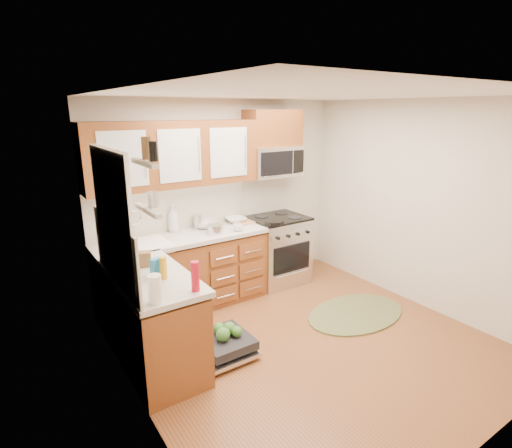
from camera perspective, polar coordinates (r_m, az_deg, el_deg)
floor at (r=4.44m, az=7.25°, el=-16.34°), size 3.50×3.50×0.00m
ceiling at (r=3.76m, az=8.65°, el=17.88°), size 3.50×3.50×0.00m
wall_back at (r=5.31m, az=-4.78°, el=3.80°), size 3.50×0.04×2.50m
wall_front at (r=2.95m, az=31.38°, el=-8.73°), size 3.50×0.04×2.50m
wall_left at (r=3.10m, az=-17.24°, el=-5.88°), size 0.04×3.50×2.50m
wall_right at (r=5.22m, az=22.41°, el=2.44°), size 0.04×3.50×2.50m
base_cabinet_back at (r=4.99m, az=-10.16°, el=-7.15°), size 2.05×0.60×0.85m
base_cabinet_left at (r=3.98m, az=-14.34°, el=-13.72°), size 0.60×1.25×0.85m
countertop_back at (r=4.82m, az=-10.39°, el=-1.99°), size 2.07×0.64×0.05m
countertop_left at (r=3.78m, az=-14.69°, el=-7.39°), size 0.64×1.27×0.05m
backsplash_back at (r=5.00m, az=-11.94°, el=2.28°), size 2.05×0.02×0.57m
backsplash_left at (r=3.59m, az=-19.46°, el=-3.73°), size 0.02×1.25×0.57m
upper_cabinets at (r=4.74m, az=-11.66°, el=9.73°), size 2.05×0.35×0.75m
cabinet_over_mw at (r=5.41m, az=2.40°, el=13.54°), size 0.76×0.35×0.47m
range at (r=5.62m, az=3.09°, el=-3.69°), size 0.76×0.64×0.95m
microwave at (r=5.43m, az=2.51°, el=8.94°), size 0.76×0.38×0.40m
sink at (r=4.66m, az=-16.14°, el=-4.29°), size 0.62×0.50×0.26m
dishwasher at (r=4.17m, az=-4.93°, el=-16.96°), size 0.70×0.60×0.20m
window at (r=3.47m, az=-19.87°, el=1.45°), size 0.03×1.05×1.05m
window_blind at (r=3.42m, az=-19.99°, el=6.87°), size 0.02×0.96×0.40m
shelf_upper at (r=2.58m, az=-15.73°, el=8.39°), size 0.04×0.40×0.03m
shelf_lower at (r=2.63m, az=-15.24°, el=1.92°), size 0.04×0.40×0.03m
rug at (r=5.06m, az=14.05°, el=-12.28°), size 1.55×1.33×0.02m
skillet at (r=5.14m, az=2.66°, el=0.25°), size 0.29×0.29×0.05m
stock_pot at (r=4.82m, az=-5.83°, el=-0.74°), size 0.23×0.23×0.12m
cutting_board at (r=5.26m, az=-1.62°, el=0.20°), size 0.30×0.21×0.02m
canister at (r=5.09m, az=-8.31°, el=0.38°), size 0.14×0.14×0.17m
paper_towel_roll at (r=3.20m, az=-14.24°, el=-9.00°), size 0.11×0.11×0.23m
mustard_bottle at (r=3.63m, az=-13.09°, el=-6.13°), size 0.08×0.08×0.20m
red_bottle at (r=3.33m, az=-8.68°, el=-7.40°), size 0.08×0.08×0.26m
wooden_box at (r=3.96m, az=-15.81°, el=-4.85°), size 0.17×0.15×0.14m
blue_carton at (r=3.69m, az=-14.00°, el=-6.06°), size 0.12×0.09×0.17m
bowl_a at (r=5.30m, az=-2.87°, el=0.58°), size 0.29×0.29×0.07m
bowl_b at (r=5.09m, az=-7.21°, el=-0.03°), size 0.38×0.38×0.09m
cup at (r=4.92m, az=-2.60°, el=-0.47°), size 0.15×0.15×0.10m
soap_bottle_a at (r=4.97m, az=-11.79°, el=0.82°), size 0.17×0.17×0.34m
soap_bottle_b at (r=4.16m, az=-19.60°, el=-3.80°), size 0.09×0.10×0.20m
soap_bottle_c at (r=3.71m, az=-17.56°, el=-6.35°), size 0.15×0.15×0.15m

